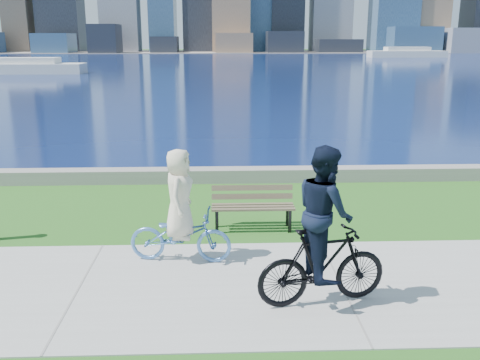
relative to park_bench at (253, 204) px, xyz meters
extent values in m
plane|color=#205616|center=(1.20, -2.62, -0.51)|extent=(320.00, 320.00, 0.00)
cube|color=#A2A29D|center=(1.20, -2.62, -0.50)|extent=(80.00, 3.50, 0.02)
cube|color=gray|center=(1.20, 3.58, -0.34)|extent=(90.00, 0.50, 0.35)
cube|color=#0B1A48|center=(1.20, 69.38, -0.51)|extent=(320.00, 131.00, 0.01)
cube|color=gray|center=(1.20, 127.38, -0.45)|extent=(320.00, 30.00, 0.12)
cube|color=navy|center=(-38.55, 118.65, 1.70)|extent=(8.17, 8.75, 4.43)
cube|color=black|center=(-26.61, 117.40, 2.70)|extent=(6.37, 8.70, 6.42)
cube|color=black|center=(-13.22, 119.56, 1.35)|extent=(6.11, 7.52, 3.73)
cube|color=#7A5F4B|center=(2.91, 119.02, 1.74)|extent=(8.51, 9.62, 4.51)
cube|color=black|center=(14.73, 117.83, 1.93)|extent=(8.34, 6.65, 4.89)
cube|color=black|center=(27.69, 118.93, 1.04)|extent=(10.29, 6.21, 3.11)
cube|color=navy|center=(45.28, 118.64, 2.46)|extent=(11.41, 8.04, 5.95)
cube|color=slate|center=(57.51, 116.96, 2.30)|extent=(11.16, 9.49, 5.63)
cube|color=#7A5F4B|center=(50.49, 127.08, 9.81)|extent=(9.75, 10.89, 20.64)
cube|color=silver|center=(-20.61, 46.91, 0.00)|extent=(11.93, 3.41, 1.02)
cube|color=silver|center=(-20.61, 46.91, 0.81)|extent=(6.82, 2.56, 0.60)
cube|color=silver|center=(33.82, 89.17, 0.08)|extent=(13.84, 3.95, 1.19)
cube|color=silver|center=(33.82, 89.17, 1.02)|extent=(7.91, 2.96, 0.69)
cube|color=black|center=(-0.71, -0.27, -0.29)|extent=(0.06, 0.06, 0.46)
cube|color=black|center=(0.71, -0.27, -0.29)|extent=(0.06, 0.06, 0.46)
cube|color=black|center=(-0.71, 0.09, -0.29)|extent=(0.06, 0.06, 0.46)
cube|color=black|center=(0.71, 0.09, -0.29)|extent=(0.06, 0.06, 0.46)
cube|color=brown|center=(0.00, -0.27, -0.04)|extent=(1.62, 0.10, 0.04)
cube|color=brown|center=(0.00, -0.11, -0.04)|extent=(1.62, 0.10, 0.04)
cube|color=brown|center=(0.00, 0.05, -0.04)|extent=(1.62, 0.10, 0.04)
cube|color=brown|center=(0.00, 0.17, 0.10)|extent=(1.62, 0.06, 0.12)
cube|color=brown|center=(0.00, 0.21, 0.27)|extent=(1.62, 0.06, 0.12)
imported|color=#5183C6|center=(-1.32, -1.59, -0.04)|extent=(0.83, 1.79, 0.90)
imported|color=white|center=(-1.32, -1.59, 0.69)|extent=(0.58, 0.80, 1.50)
imported|color=black|center=(0.78, -3.17, 0.08)|extent=(0.91, 1.96, 1.14)
imported|color=black|center=(0.78, -3.17, 0.87)|extent=(0.86, 1.01, 1.86)
camera|label=1|loc=(-0.64, -10.05, 3.19)|focal=40.00mm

